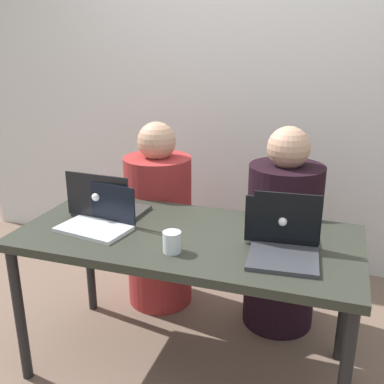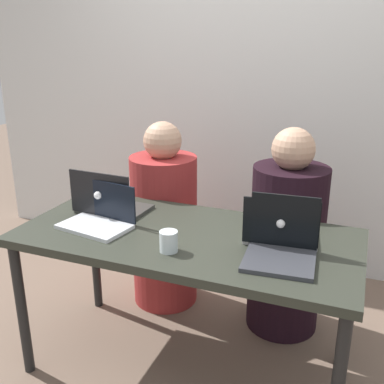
{
  "view_description": "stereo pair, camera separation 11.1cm",
  "coord_description": "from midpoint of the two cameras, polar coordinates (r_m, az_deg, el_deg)",
  "views": [
    {
      "loc": [
        0.62,
        -1.79,
        1.59
      ],
      "look_at": [
        0.0,
        0.07,
        0.92
      ],
      "focal_mm": 42.0,
      "sensor_mm": 36.0,
      "label": 1
    },
    {
      "loc": [
        0.72,
        -1.75,
        1.59
      ],
      "look_at": [
        0.0,
        0.07,
        0.92
      ],
      "focal_mm": 42.0,
      "sensor_mm": 36.0,
      "label": 2
    }
  ],
  "objects": [
    {
      "name": "laptop_back_left",
      "position": [
        2.32,
        -12.12,
        -1.71
      ],
      "size": [
        0.35,
        0.29,
        0.24
      ],
      "rotation": [
        0.0,
        0.0,
        3.09
      ],
      "color": "#383936",
      "rests_on": "desk"
    },
    {
      "name": "laptop_back_right",
      "position": [
        2.03,
        9.74,
        -4.68
      ],
      "size": [
        0.35,
        0.28,
        0.22
      ],
      "rotation": [
        0.0,
        0.0,
        3.29
      ],
      "color": "silver",
      "rests_on": "desk"
    },
    {
      "name": "laptop_front_left",
      "position": [
        2.18,
        -13.28,
        -3.39
      ],
      "size": [
        0.36,
        0.26,
        0.2
      ],
      "rotation": [
        0.0,
        0.0,
        -0.17
      ],
      "color": "silver",
      "rests_on": "desk"
    },
    {
      "name": "water_glass_center",
      "position": [
        1.89,
        -4.18,
        -6.53
      ],
      "size": [
        0.08,
        0.08,
        0.09
      ],
      "color": "silver",
      "rests_on": "desk"
    },
    {
      "name": "person_on_right",
      "position": [
        2.58,
        10.15,
        -6.13
      ],
      "size": [
        0.5,
        0.5,
        1.17
      ],
      "rotation": [
        0.0,
        0.0,
        3.43
      ],
      "color": "black",
      "rests_on": "ground"
    },
    {
      "name": "ground_plane",
      "position": [
        2.47,
        -1.96,
        -21.28
      ],
      "size": [
        12.0,
        12.0,
        0.0
      ],
      "primitive_type": "plane",
      "color": "#745D4E"
    },
    {
      "name": "desk",
      "position": [
        2.1,
        -2.16,
        -7.08
      ],
      "size": [
        1.56,
        0.73,
        0.74
      ],
      "color": "#2B2E25",
      "rests_on": "ground"
    },
    {
      "name": "laptop_front_right",
      "position": [
        1.88,
        9.97,
        -6.51
      ],
      "size": [
        0.3,
        0.3,
        0.25
      ],
      "rotation": [
        0.0,
        0.0,
        0.08
      ],
      "color": "#37383F",
      "rests_on": "desk"
    },
    {
      "name": "back_wall",
      "position": [
        3.2,
        6.39,
        13.17
      ],
      "size": [
        4.5,
        0.1,
        2.57
      ],
      "primitive_type": "cube",
      "color": "silver",
      "rests_on": "ground"
    },
    {
      "name": "person_on_left",
      "position": [
        2.77,
        -5.38,
        -4.28
      ],
      "size": [
        0.4,
        0.4,
        1.15
      ],
      "rotation": [
        0.0,
        0.0,
        3.14
      ],
      "color": "maroon",
      "rests_on": "ground"
    }
  ]
}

